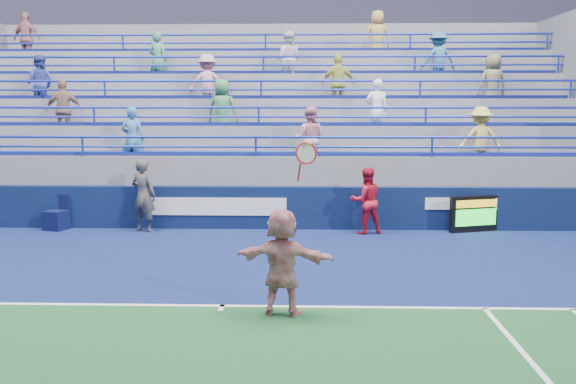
{
  "coord_description": "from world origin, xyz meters",
  "views": [
    {
      "loc": [
        1.34,
        -9.73,
        3.15
      ],
      "look_at": [
        0.96,
        2.5,
        1.5
      ],
      "focal_mm": 40.0,
      "sensor_mm": 36.0,
      "label": 1
    }
  ],
  "objects_px": {
    "serve_speed_board": "(474,214)",
    "tennis_player": "(282,262)",
    "judge_chair": "(56,219)",
    "ball_girl": "(366,201)",
    "line_judge": "(143,195)"
  },
  "relations": [
    {
      "from": "serve_speed_board",
      "to": "tennis_player",
      "type": "xyz_separation_m",
      "value": [
        -4.55,
        -6.56,
        0.36
      ]
    },
    {
      "from": "judge_chair",
      "to": "ball_girl",
      "type": "bearing_deg",
      "value": -1.66
    },
    {
      "from": "tennis_player",
      "to": "ball_girl",
      "type": "bearing_deg",
      "value": 73.89
    },
    {
      "from": "judge_chair",
      "to": "line_judge",
      "type": "xyz_separation_m",
      "value": [
        2.29,
        -0.12,
        0.64
      ]
    },
    {
      "from": "line_judge",
      "to": "ball_girl",
      "type": "distance_m",
      "value": 5.56
    },
    {
      "from": "judge_chair",
      "to": "ball_girl",
      "type": "relative_size",
      "value": 0.54
    },
    {
      "from": "serve_speed_board",
      "to": "ball_girl",
      "type": "relative_size",
      "value": 0.79
    },
    {
      "from": "judge_chair",
      "to": "tennis_player",
      "type": "height_order",
      "value": "tennis_player"
    },
    {
      "from": "serve_speed_board",
      "to": "tennis_player",
      "type": "relative_size",
      "value": 0.5
    },
    {
      "from": "serve_speed_board",
      "to": "tennis_player",
      "type": "distance_m",
      "value": 7.99
    },
    {
      "from": "line_judge",
      "to": "ball_girl",
      "type": "xyz_separation_m",
      "value": [
        5.55,
        -0.1,
        -0.1
      ]
    },
    {
      "from": "serve_speed_board",
      "to": "line_judge",
      "type": "xyz_separation_m",
      "value": [
        -8.29,
        -0.18,
        0.46
      ]
    },
    {
      "from": "ball_girl",
      "to": "tennis_player",
      "type": "bearing_deg",
      "value": 60.1
    },
    {
      "from": "serve_speed_board",
      "to": "judge_chair",
      "type": "distance_m",
      "value": 10.58
    },
    {
      "from": "tennis_player",
      "to": "serve_speed_board",
      "type": "bearing_deg",
      "value": 55.28
    }
  ]
}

